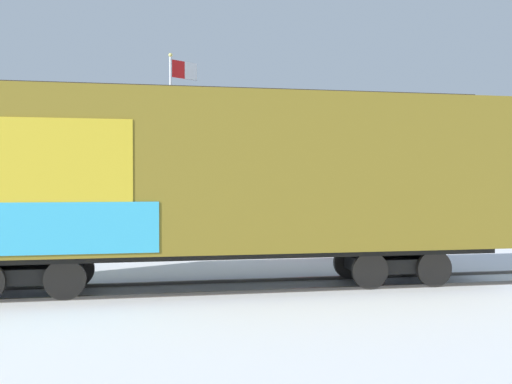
{
  "coord_description": "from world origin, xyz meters",
  "views": [
    {
      "loc": [
        -2.21,
        -13.15,
        2.65
      ],
      "look_at": [
        0.55,
        2.75,
        2.34
      ],
      "focal_mm": 37.47,
      "sensor_mm": 36.0,
      "label": 1
    }
  ],
  "objects": [
    {
      "name": "track",
      "position": [
        -1.59,
        0.0,
        0.04
      ],
      "size": [
        60.0,
        2.61,
        0.08
      ],
      "color": "#4C4742",
      "rests_on": "ground_plane"
    },
    {
      "name": "freight_car",
      "position": [
        -0.8,
        -0.0,
        2.79
      ],
      "size": [
        14.16,
        2.95,
        4.96
      ],
      "color": "olive",
      "rests_on": "ground_plane"
    },
    {
      "name": "hillside",
      "position": [
        -0.04,
        74.98,
        4.12
      ],
      "size": [
        128.7,
        31.91,
        12.5
      ],
      "color": "silver",
      "rests_on": "ground_plane"
    },
    {
      "name": "parked_car_green",
      "position": [
        -6.59,
        6.48,
        0.84
      ],
      "size": [
        4.78,
        1.99,
        1.64
      ],
      "color": "#1E5933",
      "rests_on": "ground_plane"
    },
    {
      "name": "parked_car_white",
      "position": [
        -0.77,
        6.24,
        0.84
      ],
      "size": [
        4.54,
        2.24,
        1.62
      ],
      "color": "silver",
      "rests_on": "ground_plane"
    },
    {
      "name": "parked_car_red",
      "position": [
        4.87,
        6.32,
        0.87
      ],
      "size": [
        4.57,
        2.4,
        1.77
      ],
      "color": "#B21E1E",
      "rests_on": "ground_plane"
    },
    {
      "name": "flagpole",
      "position": [
        -1.67,
        10.81,
        5.26
      ],
      "size": [
        1.29,
        0.81,
        8.31
      ],
      "color": "silver",
      "rests_on": "ground_plane"
    },
    {
      "name": "ground_plane",
      "position": [
        0.0,
        0.0,
        0.0
      ],
      "size": [
        260.0,
        260.0,
        0.0
      ],
      "primitive_type": "plane",
      "color": "silver"
    }
  ]
}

